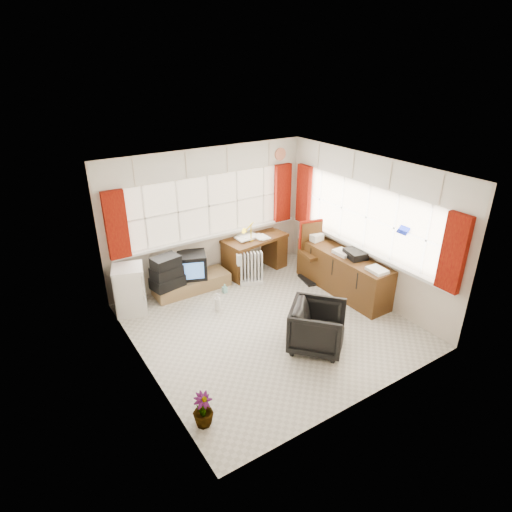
{
  "coord_description": "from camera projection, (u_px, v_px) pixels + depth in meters",
  "views": [
    {
      "loc": [
        -3.29,
        -4.72,
        3.92
      ],
      "look_at": [
        0.1,
        0.55,
        0.98
      ],
      "focal_mm": 30.0,
      "sensor_mm": 36.0,
      "label": 1
    }
  ],
  "objects": [
    {
      "name": "desk_lamp",
      "position": [
        251.0,
        228.0,
        8.04
      ],
      "size": [
        0.13,
        0.11,
        0.38
      ],
      "color": "yellow",
      "rests_on": "desk"
    },
    {
      "name": "spray_bottle_b",
      "position": [
        225.0,
        288.0,
        7.78
      ],
      "size": [
        0.08,
        0.08,
        0.17
      ],
      "primitive_type": "imported",
      "rotation": [
        0.0,
        0.0,
        0.05
      ],
      "color": "#8FD6CD",
      "rests_on": "ground"
    },
    {
      "name": "radiator",
      "position": [
        251.0,
        271.0,
        8.0
      ],
      "size": [
        0.46,
        0.31,
        0.65
      ],
      "color": "white",
      "rests_on": "ground"
    },
    {
      "name": "overhead_cabinets",
      "position": [
        286.0,
        166.0,
        7.14
      ],
      "size": [
        3.98,
        3.98,
        0.48
      ],
      "color": "beige",
      "rests_on": "room_walls"
    },
    {
      "name": "hifi_stack",
      "position": [
        167.0,
        273.0,
        7.38
      ],
      "size": [
        0.61,
        0.45,
        0.58
      ],
      "color": "black",
      "rests_on": "tv_bench"
    },
    {
      "name": "spray_bottle_a",
      "position": [
        217.0,
        302.0,
        7.22
      ],
      "size": [
        0.16,
        0.16,
        0.32
      ],
      "primitive_type": "imported",
      "rotation": [
        0.0,
        0.0,
        0.34
      ],
      "color": "white",
      "rests_on": "ground"
    },
    {
      "name": "credenza",
      "position": [
        342.0,
        272.0,
        7.71
      ],
      "size": [
        0.5,
        2.0,
        0.85
      ],
      "color": "#4E2C12",
      "rests_on": "ground"
    },
    {
      "name": "window_right",
      "position": [
        362.0,
        245.0,
        7.42
      ],
      "size": [
        0.12,
        3.7,
        3.6
      ],
      "color": "beige",
      "rests_on": "room_walls"
    },
    {
      "name": "window_back",
      "position": [
        211.0,
        232.0,
        7.95
      ],
      "size": [
        3.7,
        0.12,
        3.6
      ],
      "color": "beige",
      "rests_on": "room_walls"
    },
    {
      "name": "mini_fridge",
      "position": [
        130.0,
        289.0,
        7.08
      ],
      "size": [
        0.61,
        0.62,
        0.83
      ],
      "color": "white",
      "rests_on": "ground"
    },
    {
      "name": "office_chair",
      "position": [
        317.0,
        327.0,
        6.2
      ],
      "size": [
        1.08,
        1.08,
        0.71
      ],
      "primitive_type": "imported",
      "rotation": [
        0.0,
        0.0,
        0.73
      ],
      "color": "black",
      "rests_on": "ground"
    },
    {
      "name": "ground",
      "position": [
        269.0,
        325.0,
        6.87
      ],
      "size": [
        4.0,
        4.0,
        0.0
      ],
      "primitive_type": "plane",
      "color": "beige",
      "rests_on": "ground"
    },
    {
      "name": "room_walls",
      "position": [
        270.0,
        239.0,
        6.23
      ],
      "size": [
        4.0,
        4.0,
        4.0
      ],
      "color": "beige",
      "rests_on": "ground"
    },
    {
      "name": "tv_bench",
      "position": [
        192.0,
        284.0,
        7.86
      ],
      "size": [
        1.4,
        0.5,
        0.25
      ],
      "primitive_type": "cube",
      "color": "olive",
      "rests_on": "ground"
    },
    {
      "name": "curtains",
      "position": [
        284.0,
        213.0,
        7.41
      ],
      "size": [
        3.83,
        3.83,
        1.15
      ],
      "color": "maroon",
      "rests_on": "room_walls"
    },
    {
      "name": "flower_vase",
      "position": [
        203.0,
        410.0,
        4.93
      ],
      "size": [
        0.31,
        0.31,
        0.44
      ],
      "primitive_type": "imported",
      "rotation": [
        0.0,
        0.0,
        0.36
      ],
      "color": "black",
      "rests_on": "ground"
    },
    {
      "name": "file_tray",
      "position": [
        355.0,
        254.0,
        7.39
      ],
      "size": [
        0.37,
        0.44,
        0.13
      ],
      "primitive_type": "cube",
      "rotation": [
        0.0,
        0.0,
        -0.21
      ],
      "color": "black",
      "rests_on": "credenza"
    },
    {
      "name": "desk",
      "position": [
        255.0,
        252.0,
        8.45
      ],
      "size": [
        1.33,
        0.78,
        0.77
      ],
      "color": "#4E2C12",
      "rests_on": "ground"
    },
    {
      "name": "task_chair",
      "position": [
        313.0,
        249.0,
        8.12
      ],
      "size": [
        0.56,
        0.58,
        1.13
      ],
      "color": "black",
      "rests_on": "ground"
    },
    {
      "name": "crt_tv",
      "position": [
        192.0,
        265.0,
        7.75
      ],
      "size": [
        0.63,
        0.61,
        0.46
      ],
      "color": "black",
      "rests_on": "tv_bench"
    }
  ]
}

